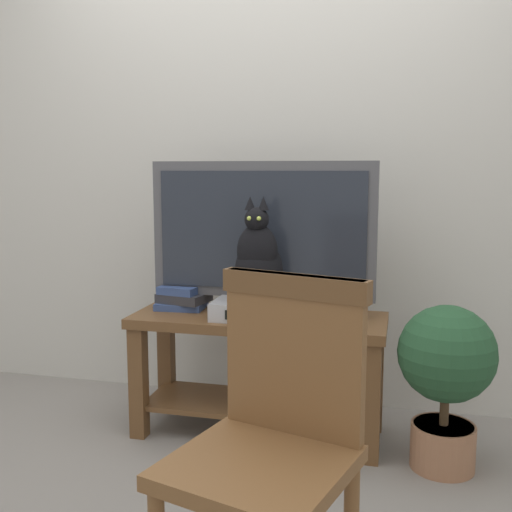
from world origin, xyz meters
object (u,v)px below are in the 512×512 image
at_px(tv_stand, 259,354).
at_px(book_stack, 183,297).
at_px(tv, 262,235).
at_px(media_box, 259,310).
at_px(potted_plant, 446,371).
at_px(wooden_chair, 274,430).
at_px(cat, 258,262).

distance_m(tv_stand, book_stack, 0.45).
relative_size(tv, media_box, 2.59).
relative_size(tv, potted_plant, 1.52).
bearing_deg(wooden_chair, cat, 105.53).
bearing_deg(potted_plant, wooden_chair, -115.61).
height_order(media_box, cat, cat).
relative_size(wooden_chair, potted_plant, 1.39).
height_order(tv, media_box, tv).
bearing_deg(tv_stand, tv, 89.98).
distance_m(cat, potted_plant, 0.89).
bearing_deg(cat, wooden_chair, -74.47).
relative_size(tv_stand, potted_plant, 1.68).
xyz_separation_m(book_stack, potted_plant, (1.19, -0.20, -0.20)).
height_order(media_box, wooden_chair, wooden_chair).
height_order(wooden_chair, potted_plant, wooden_chair).
height_order(tv_stand, tv, tv).
relative_size(media_box, wooden_chair, 0.42).
bearing_deg(media_box, book_stack, 163.88).
xyz_separation_m(cat, potted_plant, (0.79, -0.07, -0.40)).
bearing_deg(media_box, cat, -84.90).
relative_size(tv, book_stack, 4.04).
bearing_deg(cat, tv_stand, 102.68).
bearing_deg(cat, media_box, 95.10).
distance_m(wooden_chair, book_stack, 1.40).
distance_m(tv, cat, 0.17).
bearing_deg(potted_plant, tv, 166.03).
distance_m(cat, wooden_chair, 1.16).
height_order(tv_stand, potted_plant, potted_plant).
xyz_separation_m(tv_stand, potted_plant, (0.80, -0.14, 0.03)).
height_order(tv, cat, tv).
xyz_separation_m(tv_stand, cat, (0.02, -0.07, 0.43)).
relative_size(media_box, book_stack, 1.56).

